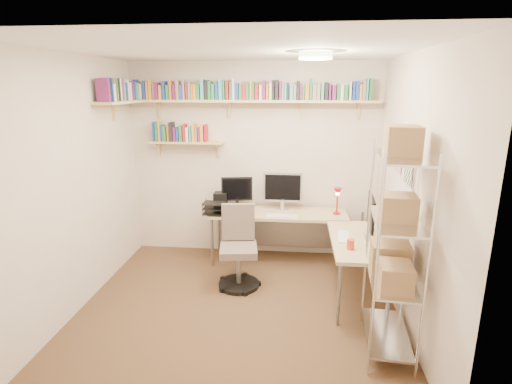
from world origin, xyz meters
TOP-DOWN VIEW (x-y plane):
  - ground at (0.00, 0.00)m, footprint 3.20×3.20m
  - room_shell at (0.00, 0.00)m, footprint 3.24×3.04m
  - wall_shelves at (-0.45, 1.29)m, footprint 3.12×1.09m
  - corner_desk at (0.47, 0.96)m, footprint 2.04×1.69m
  - office_chair at (-0.07, 0.52)m, footprint 0.49×0.49m
  - wire_rack at (1.36, -0.47)m, footprint 0.44×0.79m

SIDE VIEW (x-z plane):
  - ground at x=0.00m, z-range 0.00..0.00m
  - office_chair at x=-0.07m, z-range -0.07..0.85m
  - corner_desk at x=0.47m, z-range 0.08..1.23m
  - wire_rack at x=1.36m, z-range 0.12..2.03m
  - room_shell at x=0.00m, z-range 0.29..2.81m
  - wall_shelves at x=-0.45m, z-range 1.63..2.43m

